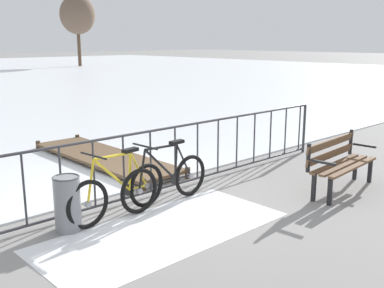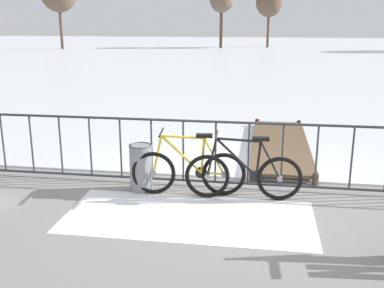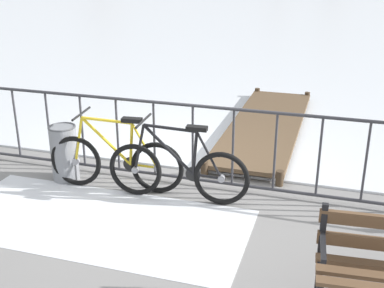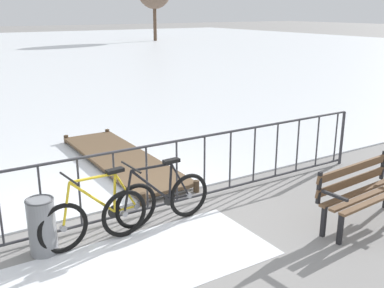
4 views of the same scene
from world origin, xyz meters
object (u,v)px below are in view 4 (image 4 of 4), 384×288
at_px(bicycle_second, 158,201).
at_px(park_bench, 361,189).
at_px(trash_bin, 42,226).
at_px(bicycle_near_railing, 102,214).

distance_m(bicycle_second, park_bench, 2.87).
bearing_deg(trash_bin, park_bench, -20.81).
bearing_deg(park_bench, bicycle_second, 149.98).
distance_m(bicycle_near_railing, trash_bin, 0.76).
relative_size(park_bench, trash_bin, 2.23).
height_order(bicycle_second, park_bench, bicycle_second).
distance_m(park_bench, trash_bin, 4.33).
height_order(park_bench, trash_bin, park_bench).
xyz_separation_m(bicycle_near_railing, trash_bin, (-0.75, 0.06, 0.00)).
bearing_deg(bicycle_near_railing, park_bench, -24.16).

